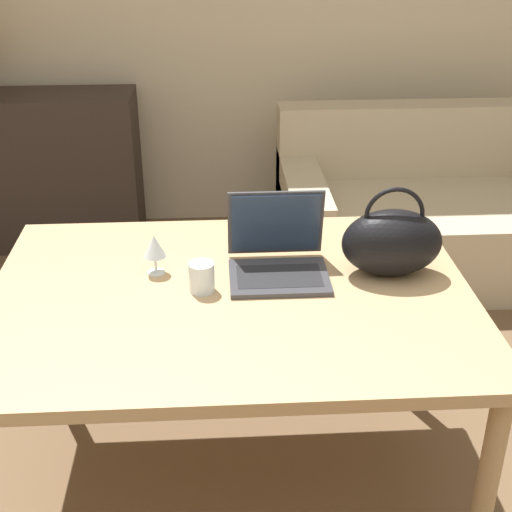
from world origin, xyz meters
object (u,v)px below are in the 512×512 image
(couch, at_px, (431,217))
(wine_glass, at_px, (154,247))
(drinking_glass, at_px, (202,277))
(laptop, at_px, (277,251))
(handbag, at_px, (392,242))

(couch, height_order, wine_glass, wine_glass)
(couch, bearing_deg, drinking_glass, -127.49)
(laptop, height_order, drinking_glass, laptop)
(drinking_glass, height_order, handbag, handbag)
(handbag, bearing_deg, wine_glass, 176.64)
(laptop, relative_size, wine_glass, 2.32)
(couch, distance_m, wine_glass, 2.08)
(drinking_glass, bearing_deg, laptop, 26.79)
(couch, relative_size, handbag, 5.13)
(laptop, distance_m, handbag, 0.36)
(drinking_glass, xyz_separation_m, wine_glass, (-0.15, 0.12, 0.05))
(couch, relative_size, wine_glass, 12.12)
(wine_glass, bearing_deg, handbag, -3.36)
(wine_glass, distance_m, handbag, 0.75)
(couch, height_order, laptop, laptop)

